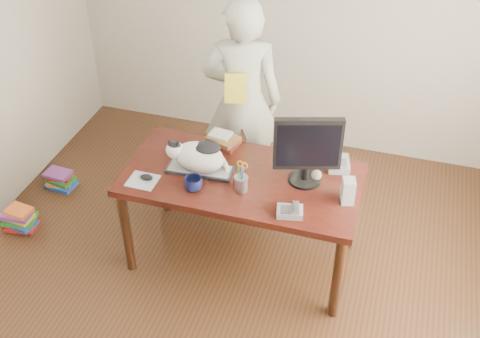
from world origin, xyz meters
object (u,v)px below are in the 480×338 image
cat (197,156)px  book_pile_b (60,179)px  keyboard (200,170)px  coffee_mug (193,184)px  monitor (308,148)px  baseball (317,175)px  pen_cup (241,182)px  desk (245,187)px  mouse (146,177)px  speaker (348,191)px  book_pile_a (20,219)px  person (242,101)px  phone (290,211)px  book_stack (222,140)px  calculator (339,164)px

cat → book_pile_b: 1.67m
keyboard → coffee_mug: 0.21m
monitor → baseball: (0.07, 0.06, -0.24)m
pen_cup → desk: bearing=99.1°
coffee_mug → mouse: bearing=178.5°
speaker → book_pile_a: 2.58m
mouse → book_pile_b: size_ratio=0.34×
speaker → person: bearing=122.4°
person → monitor: bearing=117.9°
baseball → person: 0.99m
desk → monitor: monitor is taller
speaker → cat: bearing=162.6°
coffee_mug → phone: 0.66m
mouse → cat: bearing=33.2°
book_stack → calculator: bearing=13.3°
keyboard → baseball: (0.77, 0.14, 0.02)m
cat → book_pile_a: 1.66m
keyboard → person: 0.82m
baseball → monitor: bearing=-140.4°
mouse → book_stack: book_stack is taller
monitor → calculator: 0.39m
desk → mouse: bearing=-153.7°
phone → baseball: 0.40m
desk → monitor: 0.60m
person → phone: bearing=106.8°
cat → coffee_mug: (0.04, -0.20, -0.08)m
cat → book_pile_b: cat is taller
cat → coffee_mug: cat is taller
person → book_pile_b: (-1.48, -0.44, -0.77)m
mouse → coffee_mug: size_ratio=0.72×
speaker → person: person is taller
phone → calculator: size_ratio=0.84×
book_pile_b → phone: bearing=-16.5°
keyboard → mouse: size_ratio=5.19×
calculator → person: person is taller
monitor → book_stack: size_ratio=1.81×
pen_cup → book_pile_b: 1.97m
pen_cup → coffee_mug: (-0.30, -0.09, -0.02)m
mouse → speaker: 1.32m
baseball → book_pile_b: (-2.20, 0.23, -0.71)m
mouse → person: 1.08m
keyboard → cat: 0.12m
speaker → book_pile_b: 2.58m
keyboard → cat: size_ratio=1.04×
pen_cup → book_stack: (-0.28, 0.45, -0.03)m
pen_cup → calculator: size_ratio=1.08×
pen_cup → person: (-0.27, 0.93, 0.03)m
keyboard → cat: cat is taller
monitor → book_pile_a: monitor is taller
keyboard → person: (0.06, 0.82, 0.08)m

